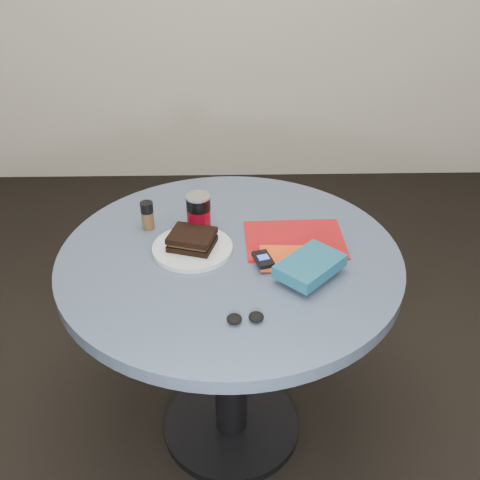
{
  "coord_description": "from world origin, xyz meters",
  "views": [
    {
      "loc": [
        -0.0,
        -1.44,
        1.73
      ],
      "look_at": [
        0.03,
        0.0,
        0.8
      ],
      "focal_mm": 45.0,
      "sensor_mm": 36.0,
      "label": 1
    }
  ],
  "objects_px": {
    "magazine": "(295,240)",
    "mp3_player": "(263,259)",
    "plate": "(192,248)",
    "headphones": "(245,318)",
    "soda_can": "(199,216)",
    "pepper_grinder": "(147,215)",
    "red_book": "(290,258)",
    "sandwich": "(192,240)",
    "table": "(230,299)",
    "novel": "(310,266)"
  },
  "relations": [
    {
      "from": "magazine",
      "to": "red_book",
      "type": "xyz_separation_m",
      "value": [
        -0.02,
        -0.11,
        0.01
      ]
    },
    {
      "from": "soda_can",
      "to": "red_book",
      "type": "xyz_separation_m",
      "value": [
        0.26,
        -0.15,
        -0.06
      ]
    },
    {
      "from": "sandwich",
      "to": "soda_can",
      "type": "height_order",
      "value": "soda_can"
    },
    {
      "from": "plate",
      "to": "red_book",
      "type": "distance_m",
      "value": 0.29
    },
    {
      "from": "pepper_grinder",
      "to": "soda_can",
      "type": "bearing_deg",
      "value": -15.28
    },
    {
      "from": "plate",
      "to": "soda_can",
      "type": "relative_size",
      "value": 1.71
    },
    {
      "from": "sandwich",
      "to": "mp3_player",
      "type": "distance_m",
      "value": 0.22
    },
    {
      "from": "plate",
      "to": "soda_can",
      "type": "height_order",
      "value": "soda_can"
    },
    {
      "from": "sandwich",
      "to": "plate",
      "type": "bearing_deg",
      "value": -92.26
    },
    {
      "from": "mp3_player",
      "to": "sandwich",
      "type": "bearing_deg",
      "value": 156.37
    },
    {
      "from": "magazine",
      "to": "plate",
      "type": "bearing_deg",
      "value": -173.02
    },
    {
      "from": "novel",
      "to": "headphones",
      "type": "height_order",
      "value": "novel"
    },
    {
      "from": "table",
      "to": "sandwich",
      "type": "distance_m",
      "value": 0.23
    },
    {
      "from": "sandwich",
      "to": "headphones",
      "type": "bearing_deg",
      "value": -65.67
    },
    {
      "from": "magazine",
      "to": "headphones",
      "type": "height_order",
      "value": "headphones"
    },
    {
      "from": "plate",
      "to": "mp3_player",
      "type": "xyz_separation_m",
      "value": [
        0.2,
        -0.09,
        0.02
      ]
    },
    {
      "from": "pepper_grinder",
      "to": "magazine",
      "type": "relative_size",
      "value": 0.31
    },
    {
      "from": "red_book",
      "to": "mp3_player",
      "type": "relative_size",
      "value": 1.99
    },
    {
      "from": "soda_can",
      "to": "novel",
      "type": "height_order",
      "value": "soda_can"
    },
    {
      "from": "sandwich",
      "to": "headphones",
      "type": "xyz_separation_m",
      "value": [
        0.15,
        -0.32,
        -0.03
      ]
    },
    {
      "from": "red_book",
      "to": "mp3_player",
      "type": "height_order",
      "value": "mp3_player"
    },
    {
      "from": "plate",
      "to": "headphones",
      "type": "relative_size",
      "value": 2.41
    },
    {
      "from": "pepper_grinder",
      "to": "red_book",
      "type": "bearing_deg",
      "value": -24.5
    },
    {
      "from": "plate",
      "to": "table",
      "type": "bearing_deg",
      "value": -12.34
    },
    {
      "from": "soda_can",
      "to": "headphones",
      "type": "height_order",
      "value": "soda_can"
    },
    {
      "from": "sandwich",
      "to": "novel",
      "type": "relative_size",
      "value": 0.82
    },
    {
      "from": "plate",
      "to": "headphones",
      "type": "bearing_deg",
      "value": -65.56
    },
    {
      "from": "mp3_player",
      "to": "plate",
      "type": "bearing_deg",
      "value": 156.73
    },
    {
      "from": "novel",
      "to": "mp3_player",
      "type": "bearing_deg",
      "value": 111.24
    },
    {
      "from": "plate",
      "to": "novel",
      "type": "height_order",
      "value": "novel"
    },
    {
      "from": "table",
      "to": "plate",
      "type": "bearing_deg",
      "value": 167.66
    },
    {
      "from": "novel",
      "to": "red_book",
      "type": "bearing_deg",
      "value": 75.81
    },
    {
      "from": "sandwich",
      "to": "soda_can",
      "type": "bearing_deg",
      "value": 77.79
    },
    {
      "from": "plate",
      "to": "headphones",
      "type": "distance_m",
      "value": 0.35
    },
    {
      "from": "magazine",
      "to": "mp3_player",
      "type": "bearing_deg",
      "value": -129.15
    },
    {
      "from": "soda_can",
      "to": "headphones",
      "type": "bearing_deg",
      "value": -72.47
    },
    {
      "from": "headphones",
      "to": "mp3_player",
      "type": "bearing_deg",
      "value": 76.21
    },
    {
      "from": "novel",
      "to": "headphones",
      "type": "distance_m",
      "value": 0.26
    },
    {
      "from": "table",
      "to": "mp3_player",
      "type": "xyz_separation_m",
      "value": [
        0.09,
        -0.06,
        0.19
      ]
    },
    {
      "from": "red_book",
      "to": "plate",
      "type": "bearing_deg",
      "value": 168.82
    },
    {
      "from": "pepper_grinder",
      "to": "headphones",
      "type": "relative_size",
      "value": 0.93
    },
    {
      "from": "red_book",
      "to": "headphones",
      "type": "height_order",
      "value": "headphones"
    },
    {
      "from": "red_book",
      "to": "headphones",
      "type": "bearing_deg",
      "value": -116.14
    },
    {
      "from": "plate",
      "to": "mp3_player",
      "type": "distance_m",
      "value": 0.22
    },
    {
      "from": "sandwich",
      "to": "red_book",
      "type": "xyz_separation_m",
      "value": [
        0.28,
        -0.07,
        -0.02
      ]
    },
    {
      "from": "table",
      "to": "novel",
      "type": "distance_m",
      "value": 0.32
    },
    {
      "from": "soda_can",
      "to": "magazine",
      "type": "bearing_deg",
      "value": -7.34
    },
    {
      "from": "soda_can",
      "to": "plate",
      "type": "bearing_deg",
      "value": -102.04
    },
    {
      "from": "red_book",
      "to": "headphones",
      "type": "distance_m",
      "value": 0.29
    },
    {
      "from": "mp3_player",
      "to": "soda_can",
      "type": "bearing_deg",
      "value": 137.23
    }
  ]
}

